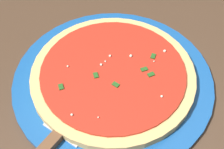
# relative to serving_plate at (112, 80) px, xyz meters

# --- Properties ---
(restaurant_table) EXTENTS (1.04, 0.91, 0.72)m
(restaurant_table) POSITION_rel_serving_plate_xyz_m (-0.00, -0.04, -0.13)
(restaurant_table) COLOR black
(restaurant_table) RESTS_ON ground_plane
(serving_plate) EXTENTS (0.37, 0.37, 0.01)m
(serving_plate) POSITION_rel_serving_plate_xyz_m (0.00, 0.00, 0.00)
(serving_plate) COLOR #195199
(serving_plate) RESTS_ON restaurant_table
(pizza) EXTENTS (0.30, 0.30, 0.02)m
(pizza) POSITION_rel_serving_plate_xyz_m (-0.00, 0.00, 0.01)
(pizza) COLOR #DBB26B
(pizza) RESTS_ON serving_plate
(pizza_server) EXTENTS (0.20, 0.16, 0.01)m
(pizza_server) POSITION_rel_serving_plate_xyz_m (0.14, 0.10, 0.01)
(pizza_server) COLOR silver
(pizza_server) RESTS_ON serving_plate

